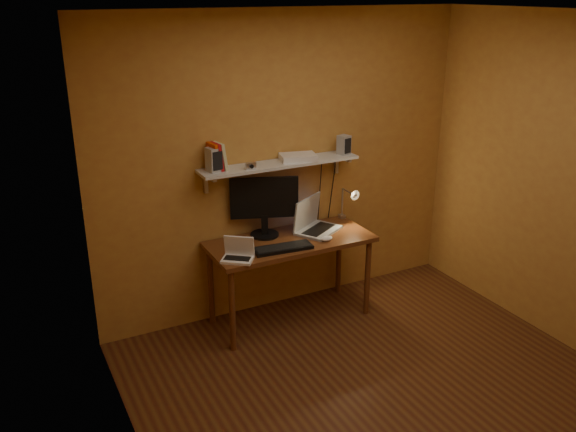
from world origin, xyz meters
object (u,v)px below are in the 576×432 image
desk_lamp (349,200)px  speaker_left (214,159)px  wall_shelf (280,164)px  mouse (327,238)px  speaker_right (344,145)px  laptop (313,222)px  monitor (264,203)px  shelf_camera (251,166)px  keyboard (283,248)px  router (298,157)px  netbook (238,253)px  desk (290,249)px

desk_lamp → speaker_left: 1.34m
wall_shelf → speaker_left: 0.59m
mouse → speaker_right: 0.84m
wall_shelf → laptop: (0.27, -0.10, -0.53)m
monitor → shelf_camera: (-0.14, -0.06, 0.36)m
laptop → keyboard: size_ratio=0.99×
wall_shelf → keyboard: (-0.15, -0.35, -0.60)m
shelf_camera → mouse: bearing=-26.8°
monitor → mouse: (0.42, -0.34, -0.27)m
laptop → speaker_left: speaker_left is taller
mouse → router: size_ratio=0.36×
laptop → speaker_right: speaker_right is taller
laptop → netbook: size_ratio=1.63×
speaker_left → router: bearing=-10.5°
speaker_left → router: size_ratio=0.64×
monitor → shelf_camera: bearing=-138.4°
laptop → speaker_right: bearing=-17.0°
speaker_left → speaker_right: 1.19m
desk_lamp → speaker_right: bearing=132.5°
mouse → speaker_left: (-0.84, 0.36, 0.70)m
wall_shelf → mouse: (0.26, -0.36, -0.59)m
keyboard → speaker_right: bearing=29.3°
monitor → shelf_camera: size_ratio=6.04×
desk → laptop: size_ratio=2.92×
desk → desk_lamp: (0.66, 0.13, 0.29)m
speaker_left → monitor: bearing=-12.6°
mouse → netbook: bearing=171.0°
desk_lamp → router: router is taller
laptop → mouse: 0.27m
desk_lamp → shelf_camera: 1.05m
mouse → desk_lamp: (0.40, 0.29, 0.19)m
monitor → desk_lamp: bearing=15.8°
netbook → desk_lamp: (1.20, 0.29, 0.16)m
laptop → shelf_camera: shelf_camera is taller
desk → mouse: (0.26, -0.16, 0.11)m
router → mouse: bearing=-75.6°
netbook → mouse: 0.81m
monitor → router: size_ratio=1.84×
mouse → desk_lamp: desk_lamp is taller
desk → speaker_right: (0.61, 0.18, 0.79)m
desk → keyboard: (-0.15, -0.16, 0.10)m
laptop → netbook: laptop is taller
desk → keyboard: 0.24m
monitor → shelf_camera: shelf_camera is taller
desk → netbook: netbook is taller
laptop → desk: bearing=169.0°
wall_shelf → monitor: (-0.16, -0.02, -0.32)m
wall_shelf → desk_lamp: (0.66, -0.07, -0.40)m
mouse → desk_lamp: size_ratio=0.29×
monitor → router: router is taller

